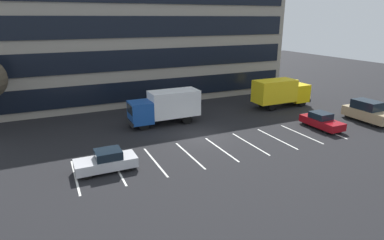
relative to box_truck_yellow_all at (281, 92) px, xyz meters
The scene contains 8 objects.
ground_plane 13.88m from the box_truck_yellow_all, 158.05° to the right, with size 120.00×120.00×0.00m, color black.
office_building 18.85m from the box_truck_yellow_all, 134.89° to the left, with size 36.75×11.64×14.40m.
lot_markings 15.35m from the box_truck_yellow_all, 146.90° to the right, with size 22.54×5.40×0.01m.
box_truck_yellow_all is the anchor object (origin of this frame).
box_truck_blue 14.48m from the box_truck_yellow_all, behind, with size 7.09×2.35×3.29m.
sedan_silver 23.39m from the box_truck_yellow_all, 159.27° to the right, with size 4.17×1.75×1.49m.
sedan_maroon 8.02m from the box_truck_yellow_all, 100.39° to the right, with size 1.76×4.22×1.51m.
suv_tan 9.34m from the box_truck_yellow_all, 61.88° to the right, with size 2.02×4.76×2.15m.
Camera 1 is at (-12.25, -23.94, 10.13)m, focal length 30.03 mm.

